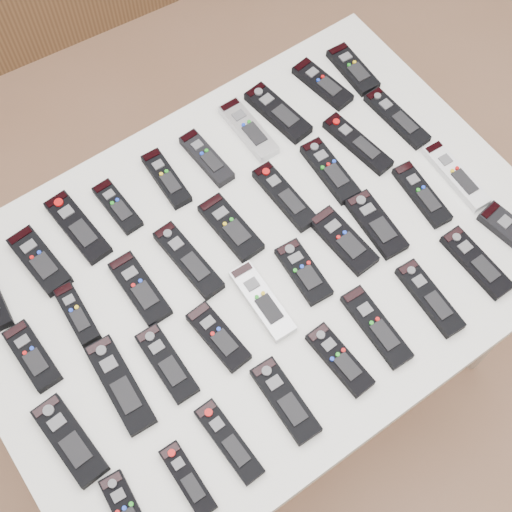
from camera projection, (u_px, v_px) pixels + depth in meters
ground at (271, 386)px, 2.22m from camera, size 4.00×4.00×0.00m
table at (256, 271)px, 1.60m from camera, size 1.25×0.88×0.78m
remote_1 at (40, 261)px, 1.53m from camera, size 0.08×0.17×0.02m
remote_2 at (78, 227)px, 1.57m from camera, size 0.07×0.19×0.02m
remote_3 at (118, 207)px, 1.60m from camera, size 0.05×0.15×0.02m
remote_4 at (166, 179)px, 1.63m from camera, size 0.05×0.16×0.02m
remote_5 at (207, 158)px, 1.65m from camera, size 0.05×0.16×0.02m
remote_6 at (248, 130)px, 1.69m from camera, size 0.05×0.18×0.02m
remote_7 at (278, 113)px, 1.71m from camera, size 0.08×0.19×0.02m
remote_8 at (322, 84)px, 1.75m from camera, size 0.07×0.17×0.02m
remote_9 at (353, 69)px, 1.77m from camera, size 0.06×0.16×0.02m
remote_10 at (32, 356)px, 1.44m from camera, size 0.06×0.15×0.02m
remote_11 at (77, 314)px, 1.48m from camera, size 0.05×0.15×0.02m
remote_12 at (140, 289)px, 1.51m from camera, size 0.06×0.17×0.02m
remote_13 at (188, 260)px, 1.53m from camera, size 0.06×0.20×0.02m
remote_14 at (231, 228)px, 1.57m from camera, size 0.07×0.17×0.02m
remote_15 at (284, 197)px, 1.60m from camera, size 0.05×0.19×0.02m
remote_16 at (330, 171)px, 1.64m from camera, size 0.06×0.18×0.02m
remote_17 at (357, 144)px, 1.67m from camera, size 0.07×0.19×0.02m
remote_18 at (397, 118)px, 1.70m from camera, size 0.05×0.19×0.02m
remote_19 at (70, 440)px, 1.36m from camera, size 0.07×0.19×0.02m
remote_20 at (120, 385)px, 1.41m from camera, size 0.07×0.21×0.02m
remote_21 at (167, 363)px, 1.43m from camera, size 0.06×0.17×0.02m
remote_22 at (218, 337)px, 1.46m from camera, size 0.06×0.16×0.02m
remote_23 at (262, 301)px, 1.49m from camera, size 0.06×0.19×0.02m
remote_24 at (303, 272)px, 1.52m from camera, size 0.07×0.15×0.02m
remote_25 at (343, 240)px, 1.56m from camera, size 0.07×0.17×0.02m
remote_26 at (376, 224)px, 1.57m from camera, size 0.07×0.17×0.02m
remote_27 at (422, 195)px, 1.61m from camera, size 0.06×0.17×0.02m
remote_28 at (456, 176)px, 1.63m from camera, size 0.06×0.19×0.02m
remote_30 at (188, 479)px, 1.33m from camera, size 0.04×0.15×0.02m
remote_31 at (229, 441)px, 1.36m from camera, size 0.05×0.17×0.02m
remote_32 at (285, 400)px, 1.40m from camera, size 0.06×0.18×0.02m
remote_33 at (340, 360)px, 1.44m from camera, size 0.06×0.16×0.02m
remote_34 at (376, 327)px, 1.47m from camera, size 0.06×0.19×0.02m
remote_35 at (430, 298)px, 1.50m from camera, size 0.06×0.18×0.02m
remote_36 at (476, 263)px, 1.53m from camera, size 0.05×0.18×0.02m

